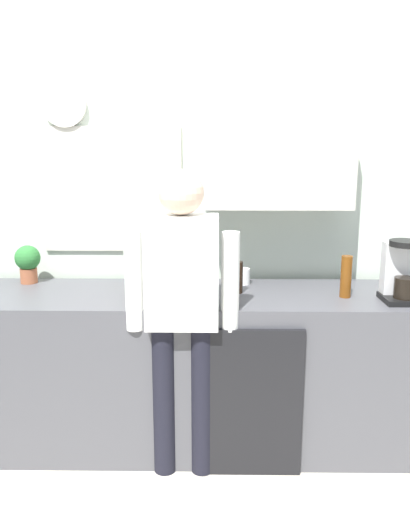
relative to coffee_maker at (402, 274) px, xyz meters
The scene contains 11 objects.
ground_plane 1.57m from the coffee_maker, behind, with size 8.00×8.00×0.00m, color beige.
kitchen_counter 1.31m from the coffee_maker, behind, with size 2.86×0.64×0.90m, color #4C4C51.
dishwasher_panel 1.06m from the coffee_maker, 165.20° to the right, with size 0.56×0.02×0.81m, color black.
back_wall_assembly 1.25m from the coffee_maker, 154.73° to the left, with size 4.46×0.42×2.60m.
coffee_maker is the anchor object (origin of this frame).
bottle_amber_beer 0.28m from the coffee_maker, 168.65° to the left, with size 0.06×0.06×0.23m, color brown.
bottle_olive_oil 1.49m from the coffee_maker, behind, with size 0.06×0.06×0.25m, color olive.
bottle_dark_sauce 0.87m from the coffee_maker, behind, with size 0.06×0.06×0.18m, color black.
cup_white_mug 0.88m from the coffee_maker, 158.49° to the left, with size 0.08×0.08×0.10m, color white.
potted_plant 2.14m from the coffee_maker, behind, with size 0.15×0.15×0.23m.
person_at_sink 1.17m from the coffee_maker, behind, with size 0.57×0.22×1.60m.
Camera 1 is at (0.15, -2.37, 1.68)m, focal length 34.63 mm.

